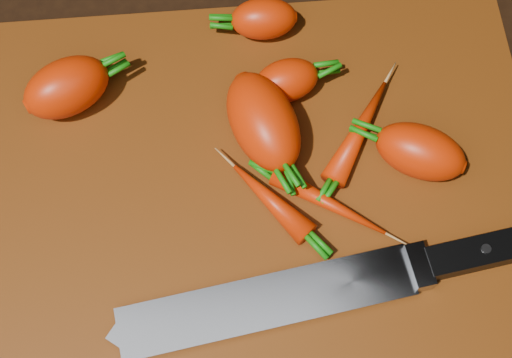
{
  "coord_description": "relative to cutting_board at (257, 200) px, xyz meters",
  "views": [
    {
      "loc": [
        -0.02,
        -0.22,
        0.58
      ],
      "look_at": [
        0.0,
        0.01,
        0.03
      ],
      "focal_mm": 50.0,
      "sensor_mm": 36.0,
      "label": 1
    }
  ],
  "objects": [
    {
      "name": "carrot_0",
      "position": [
        -0.16,
        0.11,
        0.03
      ],
      "size": [
        0.09,
        0.08,
        0.05
      ],
      "primitive_type": "ellipsoid",
      "rotation": [
        0.0,
        0.0,
        0.45
      ],
      "color": "red",
      "rests_on": "cutting_board"
    },
    {
      "name": "ground",
      "position": [
        0.0,
        0.0,
        -0.01
      ],
      "size": [
        2.0,
        2.0,
        0.01
      ],
      "primitive_type": "cube",
      "color": "black"
    },
    {
      "name": "carrot_4",
      "position": [
        0.14,
        0.02,
        0.03
      ],
      "size": [
        0.09,
        0.08,
        0.05
      ],
      "primitive_type": "ellipsoid",
      "rotation": [
        0.0,
        0.0,
        2.67
      ],
      "color": "red",
      "rests_on": "cutting_board"
    },
    {
      "name": "knife",
      "position": [
        0.02,
        -0.09,
        0.02
      ],
      "size": [
        0.39,
        0.09,
        0.02
      ],
      "rotation": [
        0.0,
        0.0,
        0.14
      ],
      "color": "gray",
      "rests_on": "cutting_board"
    },
    {
      "name": "carrot_1",
      "position": [
        0.01,
        0.06,
        0.03
      ],
      "size": [
        0.08,
        0.11,
        0.06
      ],
      "primitive_type": "ellipsoid",
      "rotation": [
        0.0,
        0.0,
        -1.25
      ],
      "color": "red",
      "rests_on": "cutting_board"
    },
    {
      "name": "carrot_7",
      "position": [
        0.01,
        -0.01,
        0.02
      ],
      "size": [
        0.07,
        0.08,
        0.02
      ],
      "primitive_type": "ellipsoid",
      "rotation": [
        0.0,
        0.0,
        2.27
      ],
      "color": "red",
      "rests_on": "cutting_board"
    },
    {
      "name": "carrot_3",
      "position": [
        0.03,
        0.1,
        0.03
      ],
      "size": [
        0.07,
        0.05,
        0.04
      ],
      "primitive_type": "ellipsoid",
      "rotation": [
        0.0,
        0.0,
        0.24
      ],
      "color": "red",
      "rests_on": "cutting_board"
    },
    {
      "name": "carrot_5",
      "position": [
        0.09,
        0.05,
        0.02
      ],
      "size": [
        0.08,
        0.1,
        0.02
      ],
      "primitive_type": "ellipsoid",
      "rotation": [
        0.0,
        0.0,
        1.0
      ],
      "color": "red",
      "rests_on": "cutting_board"
    },
    {
      "name": "carrot_2",
      "position": [
        0.02,
        0.17,
        0.03
      ],
      "size": [
        0.06,
        0.04,
        0.04
      ],
      "primitive_type": "ellipsoid",
      "rotation": [
        0.0,
        0.0,
        3.14
      ],
      "color": "red",
      "rests_on": "cutting_board"
    },
    {
      "name": "cutting_board",
      "position": [
        0.0,
        0.0,
        0.0
      ],
      "size": [
        0.5,
        0.4,
        0.01
      ],
      "primitive_type": "cube",
      "color": "#57290B",
      "rests_on": "ground"
    },
    {
      "name": "carrot_6",
      "position": [
        0.06,
        -0.01,
        0.02
      ],
      "size": [
        0.1,
        0.08,
        0.02
      ],
      "primitive_type": "ellipsoid",
      "rotation": [
        0.0,
        0.0,
        -0.6
      ],
      "color": "red",
      "rests_on": "cutting_board"
    }
  ]
}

